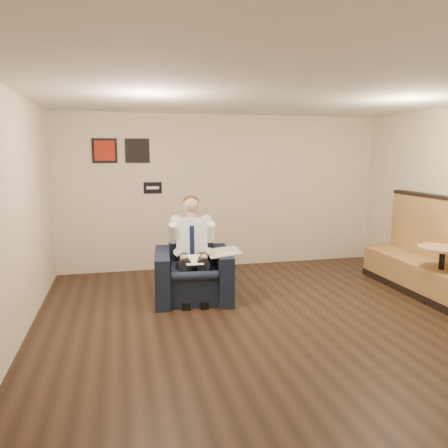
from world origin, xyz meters
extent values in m
plane|color=black|center=(0.00, 0.00, 0.00)|extent=(6.00, 6.00, 0.00)
cube|color=beige|center=(0.00, 3.00, 1.40)|extent=(6.00, 0.02, 2.80)
cube|color=beige|center=(-3.00, 0.00, 1.40)|extent=(0.02, 6.00, 2.80)
cube|color=white|center=(0.00, 0.00, 2.80)|extent=(6.00, 6.00, 0.02)
cube|color=black|center=(-1.30, 2.98, 1.50)|extent=(0.32, 0.02, 0.20)
cube|color=#A72014|center=(-2.10, 2.98, 2.15)|extent=(0.42, 0.03, 0.42)
cube|color=black|center=(-1.55, 2.98, 2.15)|extent=(0.42, 0.03, 0.42)
cube|color=black|center=(-0.88, 1.24, 0.52)|extent=(1.17, 1.17, 1.04)
cube|color=white|center=(-0.90, 0.99, 0.64)|extent=(0.25, 0.35, 0.01)
cube|color=silver|center=(-0.46, 1.08, 0.71)|extent=(0.48, 0.59, 0.01)
cube|color=black|center=(-1.13, 1.28, 0.21)|extent=(0.54, 0.54, 0.43)
cube|color=green|center=(-1.16, 1.27, 0.44)|extent=(0.46, 0.35, 0.01)
cylinder|color=white|center=(-0.96, 1.39, 0.47)|extent=(0.08, 0.08, 0.09)
cube|color=black|center=(-1.08, 1.44, 0.43)|extent=(0.14, 0.09, 0.01)
cube|color=#A1773E|center=(2.59, 0.43, 0.72)|extent=(0.68, 2.83, 1.45)
cylinder|color=tan|center=(2.49, 0.22, 0.41)|extent=(0.71, 0.71, 0.81)
camera|label=1|loc=(-1.86, -4.86, 2.09)|focal=35.00mm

